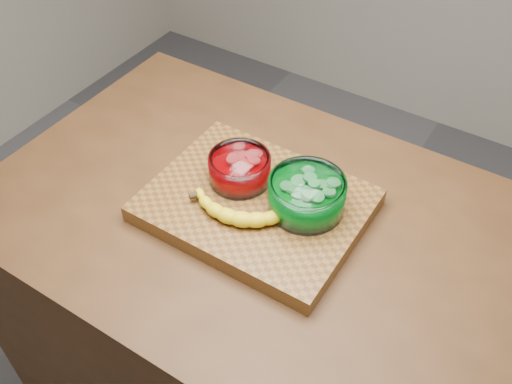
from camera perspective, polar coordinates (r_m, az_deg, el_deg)
The scene contains 5 objects.
counter at distance 1.60m, azimuth 0.00°, elevation -13.12°, with size 1.20×0.80×0.90m, color #4C2D16.
cutting_board at distance 1.23m, azimuth 0.00°, elevation -1.33°, with size 0.45×0.35×0.04m, color brown.
bowl_red at distance 1.23m, azimuth -1.64°, elevation 2.35°, with size 0.13×0.13×0.06m.
bowl_green at distance 1.17m, azimuth 5.09°, elevation -0.34°, with size 0.16×0.16×0.07m.
banana at distance 1.18m, azimuth -1.20°, elevation -1.11°, with size 0.25×0.16×0.04m, color yellow, non-canonical shape.
Camera 1 is at (0.46, -0.72, 1.80)m, focal length 40.00 mm.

